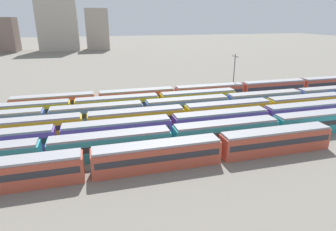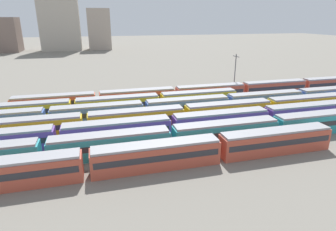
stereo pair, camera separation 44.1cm
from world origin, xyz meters
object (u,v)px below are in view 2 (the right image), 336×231
catenary_pole_1 (235,73)px  train_track_2 (220,121)px  train_track_3 (184,115)px  train_track_6 (243,90)px  train_track_1 (171,138)px  train_track_0 (157,155)px  train_track_4 (227,103)px  train_track_5 (118,105)px

catenary_pole_1 → train_track_2: bearing=-122.3°
train_track_3 → train_track_6: size_ratio=0.66×
train_track_1 → train_track_2: 12.11m
train_track_0 → train_track_6: bearing=45.5°
train_track_2 → train_track_4: 12.28m
train_track_0 → catenary_pole_1: 45.27m
catenary_pole_1 → train_track_0: bearing=-130.8°
train_track_3 → train_track_0: bearing=-120.4°
train_track_2 → train_track_4: size_ratio=0.83×
train_track_5 → catenary_pole_1: (32.30, 8.12, 4.13)m
train_track_2 → train_track_3: bearing=135.8°
train_track_3 → train_track_4: 12.96m
train_track_4 → train_track_3: bearing=-156.4°
train_track_0 → train_track_1: 6.29m
train_track_5 → train_track_3: bearing=-41.0°
train_track_0 → train_track_3: size_ratio=0.75×
train_track_5 → train_track_1: bearing=-72.9°
train_track_0 → train_track_3: 18.08m
train_track_1 → train_track_4: 23.42m
train_track_0 → train_track_5: bearing=96.2°
train_track_1 → train_track_6: size_ratio=0.66×
train_track_1 → train_track_3: bearing=61.7°
train_track_6 → catenary_pole_1: 5.21m
train_track_0 → train_track_1: bearing=55.7°
train_track_6 → catenary_pole_1: size_ratio=10.27×
train_track_4 → train_track_6: size_ratio=1.00×
train_track_0 → train_track_1: (3.55, 5.20, 0.00)m
train_track_1 → train_track_5: 21.76m
train_track_6 → train_track_4: bearing=-133.0°
train_track_2 → train_track_5: same height
train_track_4 → catenary_pole_1: 16.30m
train_track_5 → train_track_2: bearing=-42.0°
train_track_0 → catenary_pole_1: catenary_pole_1 is taller
train_track_3 → train_track_5: bearing=139.0°
catenary_pole_1 → train_track_1: bearing=-131.9°
train_track_2 → train_track_3: 7.46m
train_track_3 → catenary_pole_1: bearing=42.3°
catenary_pole_1 → train_track_6: bearing=-67.0°
train_track_1 → train_track_5: bearing=107.1°
train_track_4 → train_track_0: bearing=-135.3°
train_track_6 → train_track_1: bearing=-136.2°
train_track_1 → catenary_pole_1: (25.92, 28.92, 4.13)m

